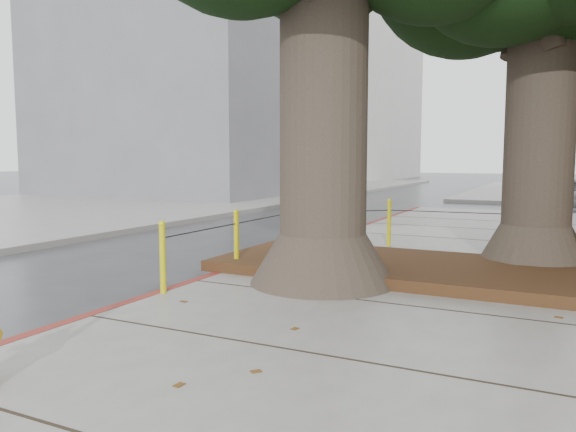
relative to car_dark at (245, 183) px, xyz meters
The scene contains 8 objects.
ground 22.17m from the car_dark, 59.26° to the right, with size 140.00×140.00×0.00m, color #28282B.
sidewalk_opposite 9.45m from the car_dark, 106.45° to the right, with size 14.00×60.00×0.15m, color slate.
curb_red 19.01m from the car_dark, 60.59° to the right, with size 0.14×26.00×0.16m, color maroon.
planter_bed 19.47m from the car_dark, 51.09° to the right, with size 6.40×2.60×0.16m, color black.
building_far_grey 7.11m from the car_dark, 141.19° to the left, with size 12.00×16.00×12.00m, color slate.
building_far_white 27.43m from the car_dark, 102.33° to the left, with size 12.00×18.00×15.00m, color silver.
bollard_ring 18.02m from the car_dark, 54.51° to the right, with size 3.79×5.39×0.95m.
car_dark is the anchor object (origin of this frame).
Camera 1 is at (2.72, -4.46, 1.89)m, focal length 35.00 mm.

